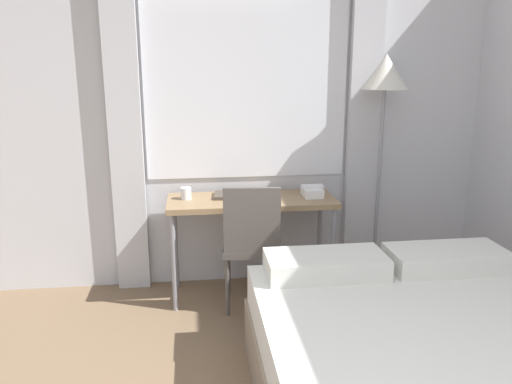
# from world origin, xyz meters

# --- Properties ---
(wall_back_with_window) EXTENTS (5.10, 0.13, 2.70)m
(wall_back_with_window) POSITION_xyz_m (0.03, 3.16, 1.35)
(wall_back_with_window) COLOR silver
(wall_back_with_window) RESTS_ON ground_plane
(desk) EXTENTS (1.21, 0.47, 0.75)m
(desk) POSITION_xyz_m (0.21, 2.85, 0.68)
(desk) COLOR #937551
(desk) RESTS_ON ground_plane
(desk_chair) EXTENTS (0.44, 0.44, 0.92)m
(desk_chair) POSITION_xyz_m (0.19, 2.62, 0.52)
(desk_chair) COLOR #59514C
(desk_chair) RESTS_ON ground_plane
(standing_lamp) EXTENTS (0.33, 0.33, 1.77)m
(standing_lamp) POSITION_xyz_m (1.18, 2.88, 1.51)
(standing_lamp) COLOR #4C4C51
(standing_lamp) RESTS_ON ground_plane
(telephone) EXTENTS (0.16, 0.18, 0.09)m
(telephone) POSITION_xyz_m (0.66, 2.85, 0.79)
(telephone) COLOR white
(telephone) RESTS_ON desk
(book) EXTENTS (0.24, 0.23, 0.02)m
(book) POSITION_xyz_m (0.06, 2.92, 0.76)
(book) COLOR #4C4238
(book) RESTS_ON desk
(mug) EXTENTS (0.08, 0.08, 0.09)m
(mug) POSITION_xyz_m (-0.26, 2.89, 0.79)
(mug) COLOR white
(mug) RESTS_ON desk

